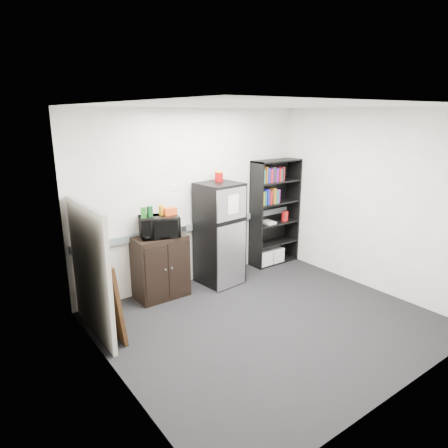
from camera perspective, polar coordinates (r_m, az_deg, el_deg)
name	(u,v)px	position (r m, az deg, el deg)	size (l,w,h in m)	color
floor	(269,322)	(5.37, 6.43, -13.68)	(4.00, 4.00, 0.00)	black
wall_back	(195,198)	(6.22, -4.16, 3.77)	(4.00, 0.02, 2.70)	silver
wall_right	(371,201)	(6.37, 20.23, 3.12)	(0.02, 3.50, 2.70)	silver
wall_left	(113,255)	(3.84, -15.60, -4.27)	(0.02, 3.50, 2.70)	silver
ceiling	(276,105)	(4.69, 7.46, 16.48)	(4.00, 3.50, 0.02)	white
electrical_raceway	(197,226)	(6.30, -3.93, -0.29)	(3.92, 0.05, 0.10)	gray
wall_note	(175,187)	(6.00, -7.00, 5.21)	(0.14, 0.00, 0.10)	white
bookshelf	(274,210)	(7.06, 7.12, 1.97)	(0.90, 0.34, 1.85)	black
cubicle_partition	(90,271)	(5.02, -18.55, -6.35)	(0.06, 1.30, 1.62)	#A3A091
cabinet	(161,267)	(5.90, -9.04, -6.04)	(0.74, 0.49, 0.93)	black
microwave	(159,226)	(5.69, -9.22, -0.34)	(0.54, 0.36, 0.30)	black
snack_box_a	(143,213)	(5.57, -11.45, 1.59)	(0.07, 0.05, 0.15)	#1C601B
snack_box_b	(150,212)	(5.61, -10.56, 1.73)	(0.07, 0.05, 0.15)	#0C3816
snack_box_c	(162,210)	(5.69, -8.88, 1.96)	(0.07, 0.05, 0.14)	orange
snack_bag	(170,211)	(5.70, -7.73, 1.81)	(0.18, 0.10, 0.10)	#D44A15
refrigerator	(220,234)	(6.21, -0.60, -1.43)	(0.66, 0.69, 1.60)	black
coffee_can	(219,176)	(6.16, -0.73, 6.93)	(0.13, 0.13, 0.18)	#9A0708
framed_poster	(108,297)	(5.04, -16.26, -9.92)	(0.14, 0.77, 1.00)	black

